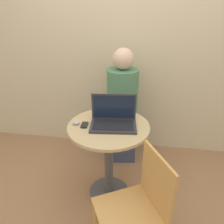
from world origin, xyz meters
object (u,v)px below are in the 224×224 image
at_px(laptop, 113,119).
at_px(chair_empty, 138,209).
at_px(person_seated, 122,115).
at_px(cell_phone, 84,125).

height_order(laptop, chair_empty, laptop).
xyz_separation_m(laptop, person_seated, (0.01, 0.60, -0.26)).
bearing_deg(person_seated, laptop, -90.63).
distance_m(laptop, person_seated, 0.66).
xyz_separation_m(laptop, cell_phone, (-0.23, -0.06, -0.04)).
bearing_deg(laptop, chair_empty, -66.02).
bearing_deg(laptop, person_seated, 89.37).
xyz_separation_m(cell_phone, person_seated, (0.24, 0.66, -0.22)).
relative_size(laptop, chair_empty, 0.47).
bearing_deg(person_seated, cell_phone, -109.92).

